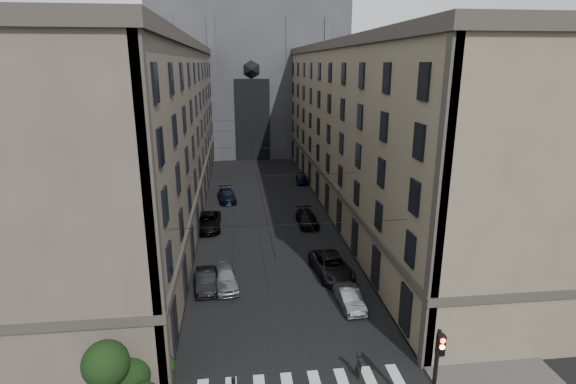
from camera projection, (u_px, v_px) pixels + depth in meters
name	position (u px, v px, depth m)	size (l,w,h in m)	color
sidewalk_left	(173.00, 211.00, 51.83)	(7.00, 80.00, 0.15)	#383533
sidewalk_right	(351.00, 205.00, 54.21)	(7.00, 80.00, 0.15)	#383533
building_left	(140.00, 132.00, 48.94)	(13.60, 60.60, 18.85)	#4F453C
building_right	(378.00, 128.00, 51.98)	(13.60, 60.60, 18.85)	brown
gothic_tower	(249.00, 56.00, 85.30)	(35.00, 23.00, 58.00)	#2D2D33
traffic_light_right	(437.00, 368.00, 20.25)	(0.34, 0.50, 5.20)	black
shrub_cluster	(128.00, 376.00, 21.98)	(3.90, 4.40, 3.90)	black
tram_wires	(263.00, 149.00, 50.69)	(14.00, 60.00, 0.43)	black
car_left_near	(225.00, 277.00, 34.30)	(1.85, 4.60, 1.57)	gray
car_left_midnear	(206.00, 281.00, 34.01)	(1.44, 4.14, 1.36)	black
car_left_midfar	(208.00, 222.00, 46.34)	(2.62, 5.67, 1.58)	black
car_left_far	(227.00, 196.00, 55.75)	(1.98, 4.87, 1.41)	black
car_right_near	(349.00, 298.00, 31.52)	(1.39, 3.99, 1.32)	slate
car_right_midnear	(332.00, 266.00, 36.20)	(2.61, 5.67, 1.57)	black
car_right_midfar	(307.00, 218.00, 47.56)	(1.97, 4.84, 1.41)	black
car_right_far	(302.00, 178.00, 64.21)	(1.61, 4.00, 1.36)	black
pedestrian	(359.00, 365.00, 24.31)	(0.60, 0.39, 1.64)	black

